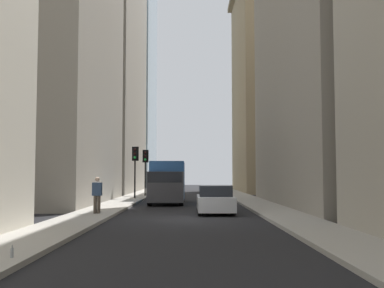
{
  "coord_description": "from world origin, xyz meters",
  "views": [
    {
      "loc": [
        -20.46,
        -0.13,
        1.96
      ],
      "look_at": [
        8.1,
        -0.25,
        3.84
      ],
      "focal_mm": 43.35,
      "sensor_mm": 36.0,
      "label": 1
    }
  ],
  "objects_px": {
    "sedan_silver": "(215,200)",
    "pedestrian": "(97,194)",
    "discarded_bottle": "(12,253)",
    "traffic_light_midblock": "(135,160)",
    "traffic_light_far_junction": "(145,162)",
    "delivery_truck": "(167,182)"
  },
  "relations": [
    {
      "from": "delivery_truck",
      "to": "traffic_light_midblock",
      "type": "relative_size",
      "value": 1.62
    },
    {
      "from": "pedestrian",
      "to": "discarded_bottle",
      "type": "xyz_separation_m",
      "value": [
        -11.55,
        -0.45,
        -0.82
      ]
    },
    {
      "from": "pedestrian",
      "to": "discarded_bottle",
      "type": "distance_m",
      "value": 11.59
    },
    {
      "from": "discarded_bottle",
      "to": "pedestrian",
      "type": "bearing_deg",
      "value": 2.25
    },
    {
      "from": "delivery_truck",
      "to": "discarded_bottle",
      "type": "relative_size",
      "value": 23.93
    },
    {
      "from": "sedan_silver",
      "to": "pedestrian",
      "type": "relative_size",
      "value": 2.52
    },
    {
      "from": "delivery_truck",
      "to": "pedestrian",
      "type": "xyz_separation_m",
      "value": [
        -9.54,
        2.84,
        -0.39
      ]
    },
    {
      "from": "traffic_light_midblock",
      "to": "traffic_light_far_junction",
      "type": "distance_m",
      "value": 4.39
    },
    {
      "from": "delivery_truck",
      "to": "sedan_silver",
      "type": "xyz_separation_m",
      "value": [
        -7.89,
        -2.8,
        -0.8
      ]
    },
    {
      "from": "sedan_silver",
      "to": "pedestrian",
      "type": "distance_m",
      "value": 5.89
    },
    {
      "from": "traffic_light_midblock",
      "to": "discarded_bottle",
      "type": "relative_size",
      "value": 14.77
    },
    {
      "from": "sedan_silver",
      "to": "pedestrian",
      "type": "bearing_deg",
      "value": 106.34
    },
    {
      "from": "pedestrian",
      "to": "traffic_light_midblock",
      "type": "bearing_deg",
      "value": -0.41
    },
    {
      "from": "delivery_truck",
      "to": "traffic_light_midblock",
      "type": "height_order",
      "value": "traffic_light_midblock"
    },
    {
      "from": "discarded_bottle",
      "to": "traffic_light_midblock",
      "type": "bearing_deg",
      "value": 0.79
    },
    {
      "from": "delivery_truck",
      "to": "sedan_silver",
      "type": "distance_m",
      "value": 8.41
    },
    {
      "from": "sedan_silver",
      "to": "delivery_truck",
      "type": "bearing_deg",
      "value": 19.54
    },
    {
      "from": "delivery_truck",
      "to": "discarded_bottle",
      "type": "bearing_deg",
      "value": 173.55
    },
    {
      "from": "delivery_truck",
      "to": "pedestrian",
      "type": "distance_m",
      "value": 9.96
    },
    {
      "from": "traffic_light_midblock",
      "to": "discarded_bottle",
      "type": "distance_m",
      "value": 25.75
    },
    {
      "from": "sedan_silver",
      "to": "discarded_bottle",
      "type": "distance_m",
      "value": 14.19
    },
    {
      "from": "traffic_light_midblock",
      "to": "traffic_light_far_junction",
      "type": "xyz_separation_m",
      "value": [
        4.38,
        -0.38,
        -0.01
      ]
    }
  ]
}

